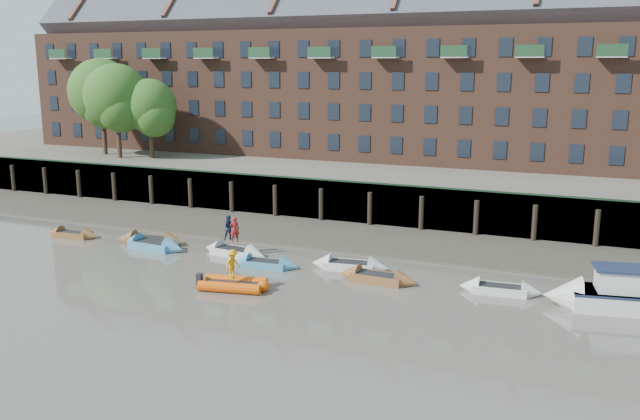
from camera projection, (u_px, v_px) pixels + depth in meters
The scene contains 20 objects.
ground at pixel (186, 320), 32.68m from camera, with size 220.00×220.00×0.00m, color #605B52.
foreshore at pixel (327, 235), 48.91m from camera, with size 110.00×8.00×0.50m, color #3D382F.
mud_band at pixel (308, 246), 45.84m from camera, with size 110.00×1.60×0.10m, color #4C4336.
river_wall at pixel (348, 202), 52.51m from camera, with size 110.00×1.23×3.30m.
bank_terrace at pixel (397, 175), 64.79m from camera, with size 110.00×28.00×3.20m, color #5E594D.
apartment_terrace at pixel (403, 55), 63.30m from camera, with size 80.60×15.56×20.98m.
tree_cluster at pixel (117, 96), 65.06m from camera, with size 11.76×7.74×9.40m.
rowboat_0 at pixel (73, 234), 48.12m from camera, with size 4.17×1.55×1.18m.
rowboat_1 at pixel (151, 241), 46.26m from camera, with size 5.11×2.22×1.43m.
rowboat_2 at pixel (153, 245), 45.12m from camera, with size 5.02×1.80×1.43m.
rowboat_3 at pixel (235, 252), 43.58m from camera, with size 4.80×1.90×1.36m.
rowboat_4 at pixel (265, 264), 41.06m from camera, with size 4.31×1.63×1.22m.
rowboat_5 at pixel (350, 266), 40.63m from camera, with size 4.88×1.96×1.38m.
rowboat_6 at pixel (378, 278), 38.34m from camera, with size 4.69×1.58×1.34m.
rowboat_7 at pixel (500, 289), 36.41m from camera, with size 4.46×1.60×1.27m.
rib_tender at pixel (236, 284), 37.05m from camera, with size 3.93×2.41×0.66m.
motor_launch at pixel (605, 295), 34.07m from camera, with size 7.15×3.37×2.83m.
person_rower_a at pixel (235, 229), 43.18m from camera, with size 0.61×0.40×1.67m, color maroon.
person_rower_b at pixel (229, 228), 43.57m from camera, with size 0.81×0.63×1.66m, color #19233F.
person_rib_crew at pixel (233, 264), 36.82m from camera, with size 1.06×0.61×1.63m, color orange.
Camera 1 is at (17.83, -25.92, 12.17)m, focal length 38.00 mm.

